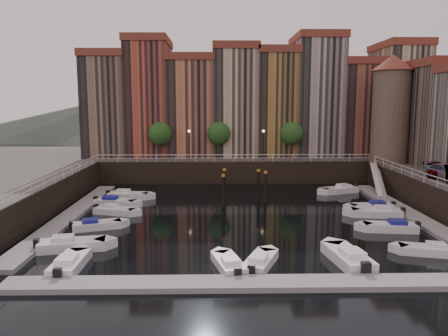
{
  "coord_description": "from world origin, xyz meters",
  "views": [
    {
      "loc": [
        -2.4,
        -41.44,
        10.73
      ],
      "look_at": [
        -1.56,
        4.0,
        3.96
      ],
      "focal_mm": 35.0,
      "sensor_mm": 36.0,
      "label": 1
    }
  ],
  "objects_px": {
    "mooring_pilings": "(243,187)",
    "car_c": "(447,173)",
    "gangway": "(378,177)",
    "boat_left_0": "(70,245)",
    "boat_left_2": "(114,210)",
    "car_a": "(436,170)",
    "corner_tower": "(391,107)",
    "boat_left_1": "(96,225)"
  },
  "relations": [
    {
      "from": "boat_left_1",
      "to": "car_c",
      "type": "relative_size",
      "value": 0.82
    },
    {
      "from": "mooring_pilings",
      "to": "car_a",
      "type": "bearing_deg",
      "value": -5.58
    },
    {
      "from": "gangway",
      "to": "boat_left_0",
      "type": "xyz_separation_m",
      "value": [
        -30.26,
        -20.27,
        -1.53
      ]
    },
    {
      "from": "boat_left_0",
      "to": "boat_left_2",
      "type": "height_order",
      "value": "boat_left_0"
    },
    {
      "from": "boat_left_2",
      "to": "car_c",
      "type": "xyz_separation_m",
      "value": [
        33.07,
        0.92,
        3.44
      ]
    },
    {
      "from": "boat_left_1",
      "to": "car_a",
      "type": "relative_size",
      "value": 0.94
    },
    {
      "from": "corner_tower",
      "to": "car_a",
      "type": "distance_m",
      "value": 13.0
    },
    {
      "from": "gangway",
      "to": "mooring_pilings",
      "type": "height_order",
      "value": "gangway"
    },
    {
      "from": "boat_left_1",
      "to": "boat_left_0",
      "type": "bearing_deg",
      "value": -112.62
    },
    {
      "from": "boat_left_0",
      "to": "car_c",
      "type": "xyz_separation_m",
      "value": [
        33.88,
        11.47,
        3.39
      ]
    },
    {
      "from": "gangway",
      "to": "car_a",
      "type": "height_order",
      "value": "car_a"
    },
    {
      "from": "mooring_pilings",
      "to": "boat_left_2",
      "type": "xyz_separation_m",
      "value": [
        -12.88,
        -4.88,
        -1.31
      ]
    },
    {
      "from": "corner_tower",
      "to": "car_c",
      "type": "height_order",
      "value": "corner_tower"
    },
    {
      "from": "gangway",
      "to": "boat_left_0",
      "type": "distance_m",
      "value": 36.45
    },
    {
      "from": "gangway",
      "to": "car_a",
      "type": "relative_size",
      "value": 1.77
    },
    {
      "from": "car_a",
      "to": "car_c",
      "type": "relative_size",
      "value": 0.88
    },
    {
      "from": "gangway",
      "to": "mooring_pilings",
      "type": "xyz_separation_m",
      "value": [
        -16.56,
        -4.84,
        -0.27
      ]
    },
    {
      "from": "mooring_pilings",
      "to": "boat_left_2",
      "type": "height_order",
      "value": "mooring_pilings"
    },
    {
      "from": "gangway",
      "to": "boat_left_0",
      "type": "bearing_deg",
      "value": -146.19
    },
    {
      "from": "boat_left_0",
      "to": "boat_left_2",
      "type": "xyz_separation_m",
      "value": [
        0.82,
        10.55,
        -0.05
      ]
    },
    {
      "from": "mooring_pilings",
      "to": "car_c",
      "type": "distance_m",
      "value": 20.68
    },
    {
      "from": "car_a",
      "to": "car_c",
      "type": "xyz_separation_m",
      "value": [
        0.11,
        -1.99,
        -0.02
      ]
    },
    {
      "from": "boat_left_2",
      "to": "car_c",
      "type": "bearing_deg",
      "value": 18.5
    },
    {
      "from": "boat_left_2",
      "to": "car_a",
      "type": "bearing_deg",
      "value": 21.96
    },
    {
      "from": "mooring_pilings",
      "to": "car_c",
      "type": "xyz_separation_m",
      "value": [
        20.19,
        -3.95,
        2.13
      ]
    },
    {
      "from": "boat_left_2",
      "to": "corner_tower",
      "type": "bearing_deg",
      "value": 40.63
    },
    {
      "from": "boat_left_0",
      "to": "car_c",
      "type": "relative_size",
      "value": 0.96
    },
    {
      "from": "mooring_pilings",
      "to": "boat_left_0",
      "type": "bearing_deg",
      "value": -131.61
    },
    {
      "from": "mooring_pilings",
      "to": "car_a",
      "type": "distance_m",
      "value": 20.28
    },
    {
      "from": "boat_left_2",
      "to": "mooring_pilings",
      "type": "bearing_deg",
      "value": 37.64
    },
    {
      "from": "corner_tower",
      "to": "car_a",
      "type": "xyz_separation_m",
      "value": [
        0.61,
        -11.3,
        -6.4
      ]
    },
    {
      "from": "gangway",
      "to": "car_c",
      "type": "relative_size",
      "value": 1.55
    },
    {
      "from": "mooring_pilings",
      "to": "boat_left_0",
      "type": "distance_m",
      "value": 20.67
    },
    {
      "from": "car_a",
      "to": "corner_tower",
      "type": "bearing_deg",
      "value": 113.0
    },
    {
      "from": "boat_left_0",
      "to": "boat_left_1",
      "type": "xyz_separation_m",
      "value": [
        0.37,
        5.41,
        -0.06
      ]
    },
    {
      "from": "gangway",
      "to": "boat_left_0",
      "type": "relative_size",
      "value": 1.61
    },
    {
      "from": "boat_left_0",
      "to": "car_a",
      "type": "distance_m",
      "value": 36.52
    },
    {
      "from": "corner_tower",
      "to": "boat_left_1",
      "type": "bearing_deg",
      "value": -149.45
    },
    {
      "from": "boat_left_1",
      "to": "gangway",
      "type": "bearing_deg",
      "value": 7.74
    },
    {
      "from": "corner_tower",
      "to": "gangway",
      "type": "xyz_separation_m",
      "value": [
        -2.9,
        -4.5,
        -8.28
      ]
    },
    {
      "from": "gangway",
      "to": "mooring_pilings",
      "type": "distance_m",
      "value": 17.26
    },
    {
      "from": "boat_left_0",
      "to": "gangway",
      "type": "bearing_deg",
      "value": 23.66
    }
  ]
}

